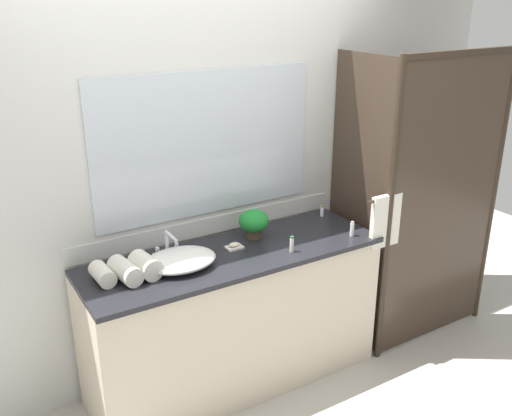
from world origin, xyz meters
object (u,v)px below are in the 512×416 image
at_px(amenity_bottle_lotion, 352,229).
at_px(rolled_towel_far_edge, 145,265).
at_px(faucet, 168,247).
at_px(rolled_towel_middle, 125,271).
at_px(soap_dish, 234,246).
at_px(sink_basin, 180,260).
at_px(amenity_bottle_conditioner, 322,211).
at_px(potted_plant, 254,222).
at_px(amenity_bottle_shampoo, 292,244).
at_px(rolled_towel_near_edge, 103,274).

relative_size(amenity_bottle_lotion, rolled_towel_far_edge, 0.51).
bearing_deg(faucet, rolled_towel_far_edge, -140.61).
xyz_separation_m(faucet, rolled_towel_middle, (-0.31, -0.16, 0.00)).
bearing_deg(soap_dish, sink_basin, -171.09).
bearing_deg(rolled_towel_middle, amenity_bottle_conditioner, 7.48).
bearing_deg(soap_dish, potted_plant, 22.54).
xyz_separation_m(amenity_bottle_lotion, amenity_bottle_conditioner, (0.05, 0.36, -0.01)).
distance_m(potted_plant, rolled_towel_middle, 0.87).
bearing_deg(faucet, sink_basin, -90.00).
height_order(soap_dish, amenity_bottle_shampoo, amenity_bottle_shampoo).
bearing_deg(faucet, amenity_bottle_conditioner, 1.38).
bearing_deg(amenity_bottle_lotion, faucet, 162.87).
distance_m(sink_basin, amenity_bottle_conditioner, 1.15).
height_order(amenity_bottle_conditioner, rolled_towel_far_edge, rolled_towel_far_edge).
bearing_deg(amenity_bottle_conditioner, rolled_towel_near_edge, -174.42).
distance_m(soap_dish, amenity_bottle_shampoo, 0.34).
bearing_deg(amenity_bottle_conditioner, rolled_towel_middle, -172.52).
bearing_deg(potted_plant, soap_dish, -157.46).
height_order(soap_dish, rolled_towel_middle, rolled_towel_middle).
relative_size(amenity_bottle_shampoo, rolled_towel_middle, 0.44).
bearing_deg(amenity_bottle_shampoo, rolled_towel_middle, 169.97).
bearing_deg(amenity_bottle_conditioner, amenity_bottle_lotion, -97.16).
bearing_deg(potted_plant, rolled_towel_far_edge, -170.59).
xyz_separation_m(sink_basin, rolled_towel_near_edge, (-0.42, 0.05, 0.01)).
xyz_separation_m(soap_dish, amenity_bottle_shampoo, (0.26, -0.22, 0.03)).
xyz_separation_m(amenity_bottle_shampoo, rolled_towel_middle, (-0.95, 0.17, 0.01)).
relative_size(amenity_bottle_shampoo, rolled_towel_far_edge, 0.52).
distance_m(amenity_bottle_shampoo, rolled_towel_middle, 0.96).
xyz_separation_m(amenity_bottle_lotion, rolled_towel_middle, (-1.40, 0.17, 0.01)).
distance_m(sink_basin, rolled_towel_far_edge, 0.20).
xyz_separation_m(amenity_bottle_shampoo, rolled_towel_far_edge, (-0.84, 0.17, 0.01)).
relative_size(amenity_bottle_conditioner, rolled_towel_far_edge, 0.41).
bearing_deg(soap_dish, amenity_bottle_shampoo, -39.15).
distance_m(amenity_bottle_lotion, rolled_towel_middle, 1.41).
distance_m(amenity_bottle_conditioner, rolled_towel_middle, 1.45).
relative_size(soap_dish, rolled_towel_middle, 0.45).
relative_size(amenity_bottle_lotion, rolled_towel_near_edge, 0.53).
xyz_separation_m(amenity_bottle_lotion, rolled_towel_far_edge, (-1.29, 0.17, 0.01)).
distance_m(soap_dish, rolled_towel_far_edge, 0.58).
distance_m(rolled_towel_middle, rolled_towel_far_edge, 0.11).
bearing_deg(sink_basin, amenity_bottle_lotion, -8.48).
bearing_deg(amenity_bottle_shampoo, sink_basin, 166.15).
distance_m(sink_basin, amenity_bottle_shampoo, 0.65).
distance_m(faucet, soap_dish, 0.39).
bearing_deg(rolled_towel_middle, potted_plant, 8.09).
distance_m(amenity_bottle_shampoo, rolled_towel_far_edge, 0.85).
bearing_deg(rolled_towel_near_edge, potted_plant, 4.98).
bearing_deg(amenity_bottle_conditioner, faucet, -178.62).
bearing_deg(rolled_towel_near_edge, amenity_bottle_shampoo, -11.00).
height_order(faucet, potted_plant, potted_plant).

